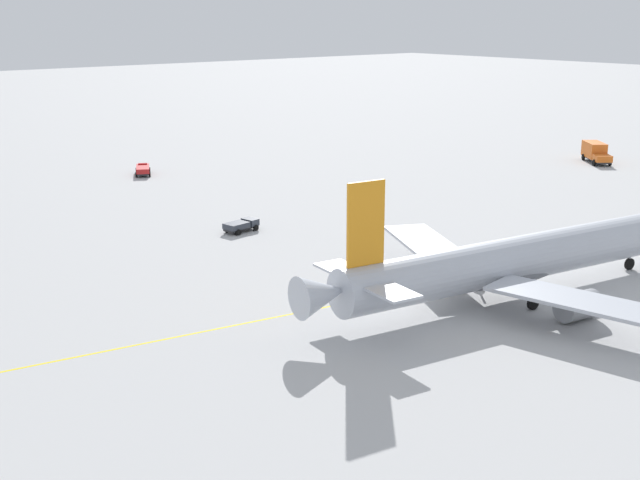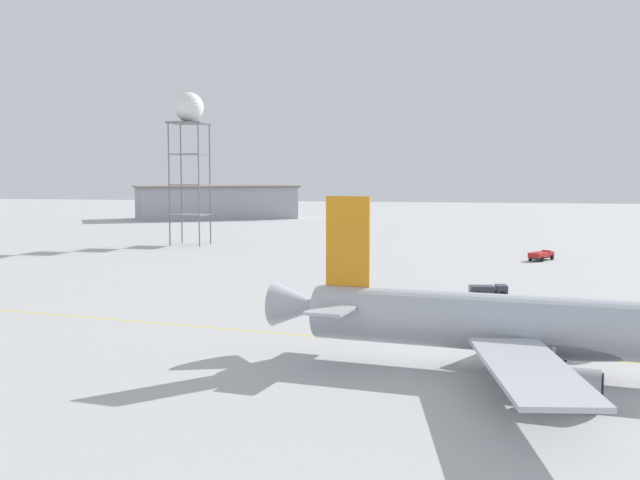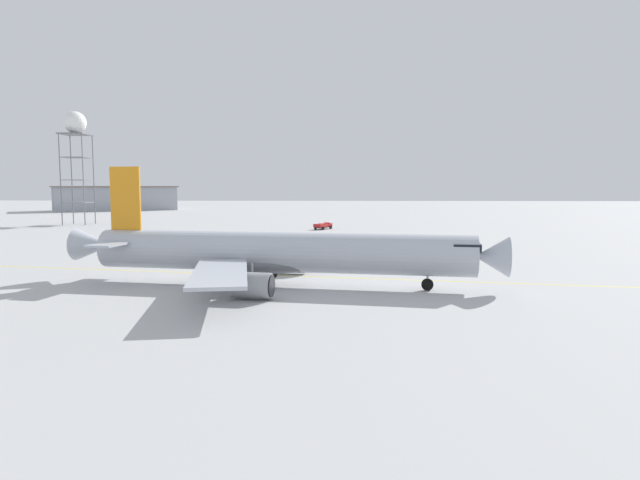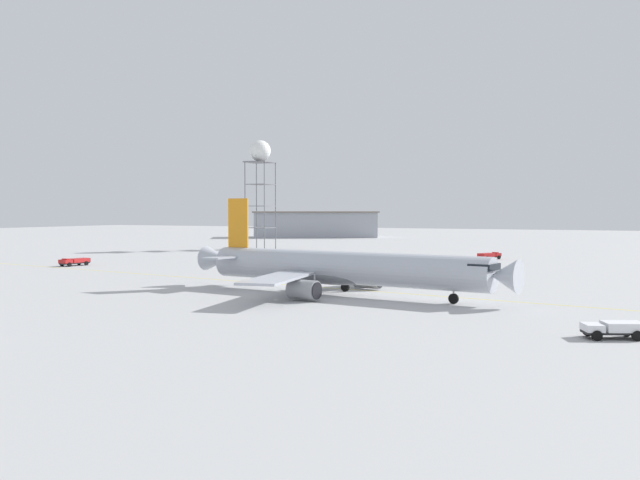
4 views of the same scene
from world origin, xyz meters
name	(u,v)px [view 4 (image 4 of 4)]	position (x,y,z in m)	size (l,w,h in m)	color
ground_plane	(341,291)	(0.00, 0.00, 0.00)	(600.00, 600.00, 0.00)	#B2B2B2
airliner_main	(340,269)	(3.94, 1.52, 3.07)	(33.09, 42.74, 11.49)	#B2B7C1
baggage_truck_truck	(391,267)	(-28.76, -4.11, 0.71)	(2.54, 4.16, 1.22)	#232326
pushback_tug_truck	(614,328)	(21.04, 32.60, 0.80)	(3.76, 4.98, 1.30)	#232326
ops_pickup_truck	(489,255)	(-65.37, 3.57, 0.81)	(5.50, 4.12, 1.41)	#232326
ops_pickup_truck_extra	(75,261)	(-16.08, -59.61, 0.81)	(5.76, 2.65, 1.41)	#232326
radar_tower	(260,158)	(-78.29, -57.71, 23.24)	(6.47, 6.47, 27.72)	slate
terminal_shed	(314,224)	(-158.38, -81.97, 4.80)	(40.65, 49.55, 9.55)	#999EA8
taxiway_centreline	(383,292)	(-1.24, 4.95, 0.00)	(27.13, 166.58, 0.01)	yellow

